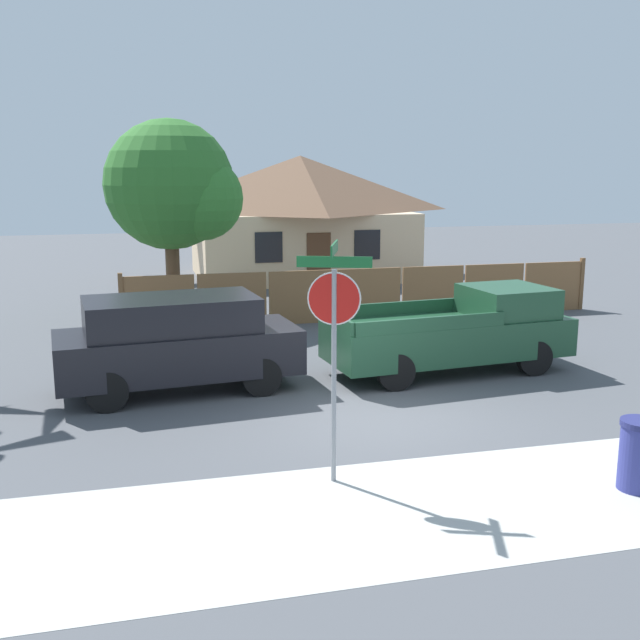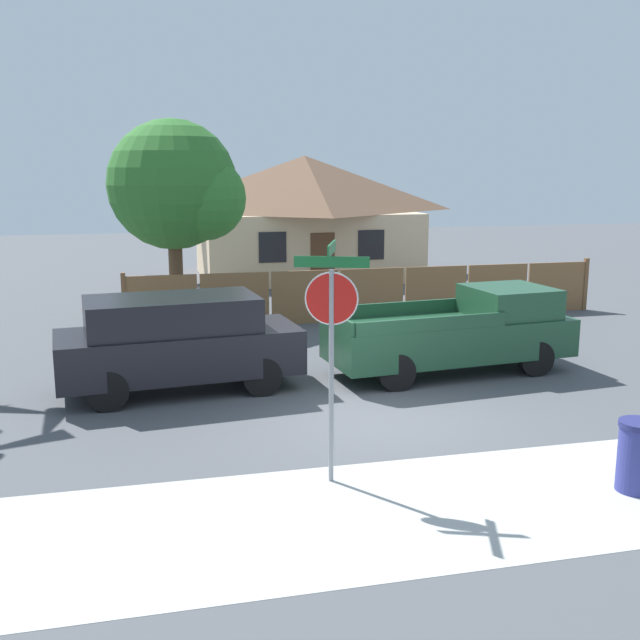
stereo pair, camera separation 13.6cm
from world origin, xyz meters
name	(u,v)px [view 2 (the right image)]	position (x,y,z in m)	size (l,w,h in m)	color
ground_plane	(375,417)	(0.00, 0.00, 0.00)	(80.00, 80.00, 0.00)	#4C4F54
sidewalk_strip	(459,504)	(0.00, -3.60, 0.00)	(36.00, 3.20, 0.01)	#B2B2AD
wooden_fence	(372,294)	(2.50, 8.20, 0.75)	(13.89, 0.12, 1.60)	brown
house	(305,214)	(2.58, 17.48, 2.49)	(8.89, 6.50, 4.79)	beige
oak_tree	(179,188)	(-2.75, 9.59, 3.76)	(3.83, 3.64, 5.68)	brown
red_suv	(178,341)	(-3.28, 2.41, 1.02)	(4.81, 2.34, 1.89)	black
orange_pickup	(459,332)	(2.64, 2.43, 0.88)	(5.39, 2.38, 1.79)	#1E472D
stop_sign	(331,321)	(-1.45, -2.49, 2.30)	(0.96, 0.86, 3.35)	gray
trash_bin	(637,456)	(2.50, -3.77, 0.50)	(0.56, 0.56, 0.99)	navy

